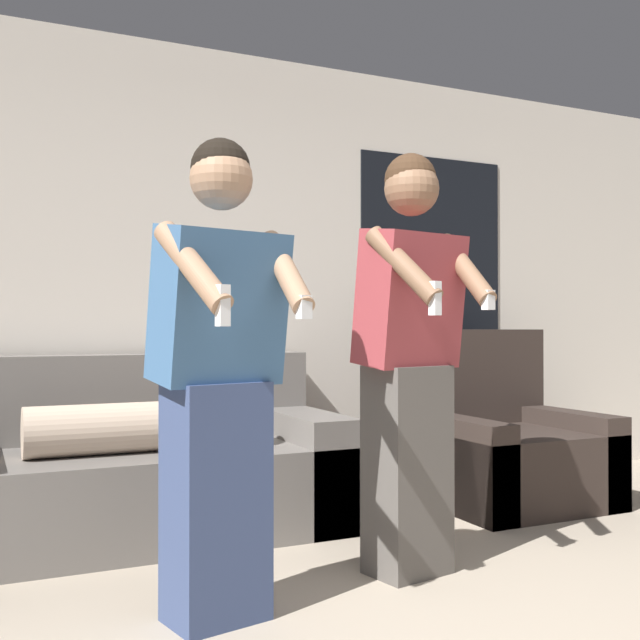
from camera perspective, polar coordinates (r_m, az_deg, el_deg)
The scene contains 5 objects.
wall_back at distance 4.59m, azimuth -5.61°, elevation 3.33°, with size 6.97×0.07×2.70m.
couch at distance 3.95m, azimuth -13.77°, elevation -11.15°, with size 2.05×0.95×0.89m.
armchair at distance 4.67m, azimuth 13.80°, elevation -9.46°, with size 0.97×0.92×1.03m.
person_left at distance 2.68m, azimuth -7.71°, elevation -4.26°, with size 0.51×0.55×1.71m.
person_right at distance 3.19m, azimuth 6.86°, elevation -2.85°, with size 0.49×0.54×1.78m.
Camera 1 is at (-1.50, -1.51, 1.04)m, focal length 42.00 mm.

